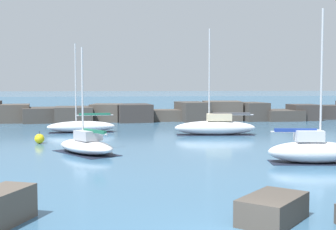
% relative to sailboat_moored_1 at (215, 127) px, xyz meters
% --- Properties ---
extents(open_sea_beyond, '(400.00, 116.00, 0.01)m').
position_rel_sailboat_moored_1_xyz_m(open_sea_beyond, '(-6.06, 76.66, -0.74)').
color(open_sea_beyond, '#2D5B7F').
rests_on(open_sea_beyond, ground).
extents(breakwater_jetty, '(70.14, 7.07, 2.58)m').
position_rel_sailboat_moored_1_xyz_m(breakwater_jetty, '(-5.79, 16.69, 0.31)').
color(breakwater_jetty, '#4C443D').
rests_on(breakwater_jetty, ground).
extents(foreground_rocks, '(16.96, 6.32, 1.18)m').
position_rel_sailboat_moored_1_xyz_m(foreground_rocks, '(-3.60, -27.09, -0.25)').
color(foreground_rocks, brown).
rests_on(foreground_rocks, ground).
extents(sailboat_moored_1, '(7.49, 2.56, 9.59)m').
position_rel_sailboat_moored_1_xyz_m(sailboat_moored_1, '(0.00, 0.00, 0.00)').
color(sailboat_moored_1, silver).
rests_on(sailboat_moored_1, ground).
extents(sailboat_moored_2, '(6.53, 2.25, 8.43)m').
position_rel_sailboat_moored_1_xyz_m(sailboat_moored_2, '(-12.21, 3.82, -0.16)').
color(sailboat_moored_2, white).
rests_on(sailboat_moored_2, ground).
extents(sailboat_moored_3, '(4.95, 5.78, 7.06)m').
position_rel_sailboat_moored_1_xyz_m(sailboat_moored_3, '(-11.12, -10.00, -0.19)').
color(sailboat_moored_3, white).
rests_on(sailboat_moored_3, ground).
extents(sailboat_moored_5, '(5.49, 2.74, 8.95)m').
position_rel_sailboat_moored_1_xyz_m(sailboat_moored_5, '(2.19, -15.55, -0.00)').
color(sailboat_moored_5, silver).
rests_on(sailboat_moored_5, ground).
extents(mooring_buoy_orange_near, '(0.76, 0.76, 0.96)m').
position_rel_sailboat_moored_1_xyz_m(mooring_buoy_orange_near, '(-14.98, -4.28, -0.37)').
color(mooring_buoy_orange_near, yellow).
rests_on(mooring_buoy_orange_near, ground).
extents(mooring_buoy_far_side, '(0.64, 0.64, 0.84)m').
position_rel_sailboat_moored_1_xyz_m(mooring_buoy_far_side, '(1.82, 6.68, -0.42)').
color(mooring_buoy_far_side, red).
rests_on(mooring_buoy_far_side, ground).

